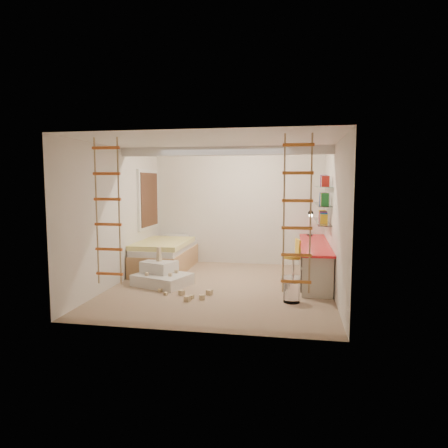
% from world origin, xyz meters
% --- Properties ---
extents(floor, '(4.50, 4.50, 0.00)m').
position_xyz_m(floor, '(0.00, 0.00, 0.00)').
color(floor, tan).
rests_on(floor, ground).
extents(ceiling_beam, '(4.00, 0.18, 0.16)m').
position_xyz_m(ceiling_beam, '(0.00, 0.30, 2.52)').
color(ceiling_beam, white).
rests_on(ceiling_beam, ceiling).
extents(window_frame, '(0.06, 1.15, 1.35)m').
position_xyz_m(window_frame, '(-1.97, 1.50, 1.55)').
color(window_frame, white).
rests_on(window_frame, wall_left).
extents(window_blind, '(0.02, 1.00, 1.20)m').
position_xyz_m(window_blind, '(-1.93, 1.50, 1.55)').
color(window_blind, '#4C2D1E').
rests_on(window_blind, window_frame).
extents(rope_ladder_left, '(0.41, 0.04, 2.13)m').
position_xyz_m(rope_ladder_left, '(-1.35, -1.75, 1.52)').
color(rope_ladder_left, '#DF5D26').
rests_on(rope_ladder_left, ceiling).
extents(rope_ladder_right, '(0.41, 0.04, 2.13)m').
position_xyz_m(rope_ladder_right, '(1.35, -1.75, 1.52)').
color(rope_ladder_right, orange).
rests_on(rope_ladder_right, ceiling).
extents(waste_bin, '(0.27, 0.27, 0.34)m').
position_xyz_m(waste_bin, '(1.30, -0.72, 0.17)').
color(waste_bin, white).
rests_on(waste_bin, floor).
extents(desk, '(0.56, 2.80, 0.75)m').
position_xyz_m(desk, '(1.72, 0.86, 0.40)').
color(desk, red).
rests_on(desk, floor).
extents(shelves, '(0.25, 1.80, 0.71)m').
position_xyz_m(shelves, '(1.87, 1.13, 1.50)').
color(shelves, white).
rests_on(shelves, wall_right).
extents(bed, '(1.02, 2.00, 0.69)m').
position_xyz_m(bed, '(-1.48, 1.23, 0.33)').
color(bed, '#AD7F51').
rests_on(bed, floor).
extents(task_lamp, '(0.14, 0.36, 0.57)m').
position_xyz_m(task_lamp, '(1.67, 1.82, 1.14)').
color(task_lamp, black).
rests_on(task_lamp, desk).
extents(swivel_chair, '(0.58, 0.58, 0.82)m').
position_xyz_m(swivel_chair, '(1.32, 0.80, 0.30)').
color(swivel_chair, gold).
rests_on(swivel_chair, floor).
extents(play_platform, '(1.16, 1.03, 0.43)m').
position_xyz_m(play_platform, '(-1.16, -0.01, 0.17)').
color(play_platform, silver).
rests_on(play_platform, floor).
extents(toy_blocks, '(1.32, 1.17, 0.70)m').
position_xyz_m(toy_blocks, '(-0.80, -0.38, 0.22)').
color(toy_blocks, '#CCB284').
rests_on(toy_blocks, floor).
extents(books, '(0.14, 0.70, 0.92)m').
position_xyz_m(books, '(1.87, 1.13, 1.57)').
color(books, yellow).
rests_on(books, shelves).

